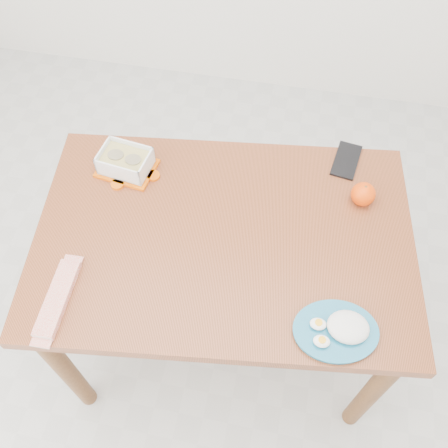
% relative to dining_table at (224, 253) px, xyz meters
% --- Properties ---
extents(ground, '(3.50, 3.50, 0.00)m').
position_rel_dining_table_xyz_m(ground, '(-0.11, -0.18, -0.64)').
color(ground, '#B7B7B2').
rests_on(ground, ground).
extents(dining_table, '(1.23, 0.90, 0.75)m').
position_rel_dining_table_xyz_m(dining_table, '(0.00, 0.00, 0.00)').
color(dining_table, brown).
rests_on(dining_table, ground).
extents(food_container, '(0.20, 0.16, 0.08)m').
position_rel_dining_table_xyz_m(food_container, '(-0.36, 0.19, 0.14)').
color(food_container, '#E55B06').
rests_on(food_container, dining_table).
extents(orange_fruit, '(0.08, 0.08, 0.08)m').
position_rel_dining_table_xyz_m(orange_fruit, '(0.40, 0.21, 0.14)').
color(orange_fruit, '#E73904').
rests_on(orange_fruit, dining_table).
extents(rice_plate, '(0.26, 0.26, 0.06)m').
position_rel_dining_table_xyz_m(rice_plate, '(0.36, -0.24, 0.13)').
color(rice_plate, '#176180').
rests_on(rice_plate, dining_table).
extents(candy_bar, '(0.06, 0.23, 0.02)m').
position_rel_dining_table_xyz_m(candy_bar, '(-0.41, -0.30, 0.12)').
color(candy_bar, red).
rests_on(candy_bar, dining_table).
extents(smartphone, '(0.10, 0.16, 0.01)m').
position_rel_dining_table_xyz_m(smartphone, '(0.34, 0.37, 0.11)').
color(smartphone, black).
rests_on(smartphone, dining_table).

